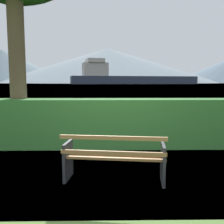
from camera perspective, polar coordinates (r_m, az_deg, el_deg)
ground_plane at (r=4.72m, az=0.57°, el=-14.90°), size 1400.00×1400.00×0.00m
water_surface at (r=313.05m, az=-0.97°, el=6.33°), size 620.00×620.00×0.00m
park_bench at (r=4.52m, az=0.49°, el=-10.13°), size 1.82×0.79×0.87m
hedge_row at (r=6.88m, az=0.03°, el=-2.45°), size 13.86×0.79×1.29m
cargo_ship_large at (r=239.97m, az=3.10°, el=7.72°), size 120.46×43.61×22.43m
distant_hills at (r=543.01m, az=-0.39°, el=10.05°), size 784.24×436.98×71.13m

